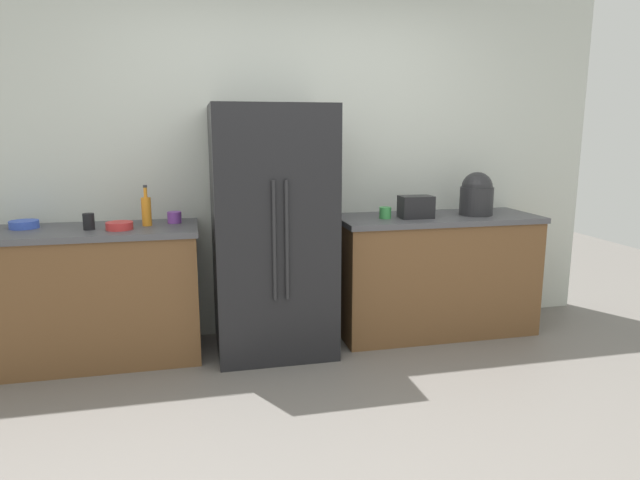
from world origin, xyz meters
TOP-DOWN VIEW (x-y plane):
  - ground_plane at (0.00, 0.00)m, footprint 9.93×9.93m
  - kitchen_back_panel at (0.00, 1.78)m, footprint 4.97×0.10m
  - counter_left at (-1.51, 1.42)m, footprint 1.59×0.61m
  - counter_right at (1.05, 1.42)m, footprint 1.52×0.61m
  - refrigerator at (-0.21, 1.35)m, footprint 0.80×0.73m
  - toaster at (0.85, 1.36)m, footprint 0.24×0.15m
  - rice_cooker at (1.35, 1.40)m, footprint 0.25×0.25m
  - bottle_a at (-1.04, 1.45)m, footprint 0.06×0.06m
  - cup_a at (0.62, 1.38)m, footprint 0.09×0.09m
  - cup_b at (-0.87, 1.53)m, footprint 0.10×0.10m
  - cup_c at (-1.40, 1.38)m, footprint 0.07×0.07m
  - bowl_a at (-1.83, 1.53)m, footprint 0.18×0.18m
  - bowl_b at (-1.21, 1.34)m, footprint 0.17×0.17m

SIDE VIEW (x-z plane):
  - ground_plane at x=0.00m, z-range 0.00..0.00m
  - counter_left at x=-1.51m, z-range 0.00..0.91m
  - counter_right at x=1.05m, z-range 0.00..0.91m
  - refrigerator at x=-0.21m, z-range 0.00..1.71m
  - bowl_b at x=-1.21m, z-range 0.91..0.96m
  - bowl_a at x=-1.83m, z-range 0.91..0.96m
  - cup_b at x=-0.87m, z-range 0.91..0.99m
  - cup_a at x=0.62m, z-range 0.91..0.99m
  - cup_c at x=-1.40m, z-range 0.91..1.01m
  - toaster at x=0.85m, z-range 0.91..1.07m
  - bottle_a at x=-1.04m, z-range 0.87..1.15m
  - rice_cooker at x=1.35m, z-range 0.90..1.23m
  - kitchen_back_panel at x=0.00m, z-range 0.00..2.73m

